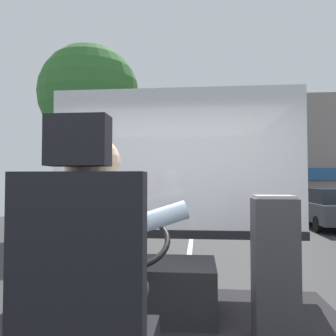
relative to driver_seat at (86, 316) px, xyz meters
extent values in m
cube|color=#323232|center=(0.20, 9.20, -1.21)|extent=(18.00, 44.00, 0.05)
cube|color=silver|center=(0.20, 9.20, -1.18)|extent=(0.12, 39.60, 0.00)
cube|color=black|center=(0.00, -0.10, 0.21)|extent=(0.48, 0.10, 0.66)
cube|color=black|center=(0.00, -0.10, 0.65)|extent=(0.22, 0.10, 0.18)
cylinder|color=#282833|center=(0.09, 0.22, -0.04)|extent=(0.17, 0.44, 0.17)
cylinder|color=#282833|center=(-0.09, 0.22, -0.04)|extent=(0.17, 0.44, 0.17)
cylinder|color=silver|center=(0.00, 0.06, 0.18)|extent=(0.34, 0.34, 0.60)
cube|color=black|center=(0.00, 0.24, 0.25)|extent=(0.06, 0.01, 0.37)
sphere|color=beige|center=(0.00, 0.06, 0.58)|extent=(0.22, 0.22, 0.22)
cylinder|color=silver|center=(0.11, 0.31, 0.29)|extent=(0.55, 0.20, 0.24)
cylinder|color=silver|center=(-0.11, 0.31, 0.29)|extent=(0.55, 0.20, 0.24)
cube|color=black|center=(0.00, 1.34, -0.32)|extent=(1.10, 0.56, 0.40)
cylinder|color=black|center=(0.00, 0.96, -0.04)|extent=(0.07, 0.26, 0.36)
torus|color=black|center=(0.00, 0.86, 0.12)|extent=(0.49, 0.44, 0.29)
cylinder|color=black|center=(0.00, 0.86, 0.12)|extent=(0.14, 0.13, 0.10)
cube|color=#333338|center=(0.91, 1.00, -0.06)|extent=(0.28, 0.23, 0.91)
cube|color=#9E9993|center=(0.91, 1.00, 0.40)|extent=(0.25, 0.20, 0.02)
cube|color=silver|center=(0.20, 2.02, 0.73)|extent=(2.50, 0.01, 1.40)
cube|color=black|center=(0.20, 2.02, -0.01)|extent=(2.50, 0.08, 0.08)
cylinder|color=#4C3828|center=(-3.29, 9.73, 0.57)|extent=(0.25, 0.25, 3.51)
sphere|color=#31692D|center=(-3.29, 9.73, 3.43)|extent=(3.39, 3.39, 3.39)
cube|color=gray|center=(5.55, 19.12, 1.93)|extent=(12.51, 5.54, 6.22)
cube|color=#235184|center=(5.55, 16.29, 0.84)|extent=(12.01, 0.12, 0.60)
cube|color=#474C51|center=(5.14, 11.43, -0.59)|extent=(1.81, 4.21, 0.65)
cube|color=#282D33|center=(5.14, 11.18, -0.02)|extent=(1.48, 2.32, 0.49)
cylinder|color=black|center=(4.28, 12.74, -0.92)|extent=(0.14, 0.53, 0.53)
cylinder|color=black|center=(4.28, 10.12, -0.92)|extent=(0.14, 0.53, 0.53)
cube|color=navy|center=(5.58, 17.95, -0.59)|extent=(1.95, 4.06, 0.65)
cube|color=#282D33|center=(5.58, 17.71, -0.01)|extent=(1.60, 2.23, 0.50)
cylinder|color=black|center=(6.51, 19.21, -0.92)|extent=(0.14, 0.53, 0.53)
cylinder|color=black|center=(4.66, 19.21, -0.92)|extent=(0.14, 0.53, 0.53)
cylinder|color=black|center=(6.51, 16.69, -0.92)|extent=(0.14, 0.53, 0.53)
cylinder|color=black|center=(4.66, 16.69, -0.92)|extent=(0.14, 0.53, 0.53)
cube|color=maroon|center=(5.43, 22.98, -0.59)|extent=(1.87, 4.19, 0.65)
cube|color=#282D33|center=(5.43, 22.73, -0.02)|extent=(1.54, 2.30, 0.49)
cylinder|color=black|center=(6.32, 24.28, -0.92)|extent=(0.14, 0.53, 0.53)
cylinder|color=black|center=(4.54, 24.28, -0.92)|extent=(0.14, 0.53, 0.53)
cylinder|color=black|center=(6.32, 21.68, -0.92)|extent=(0.14, 0.53, 0.53)
cylinder|color=black|center=(4.54, 21.68, -0.92)|extent=(0.14, 0.53, 0.53)
camera|label=1|loc=(0.43, -1.24, 0.51)|focal=35.69mm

